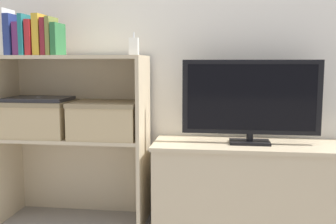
{
  "coord_description": "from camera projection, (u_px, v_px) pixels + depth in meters",
  "views": [
    {
      "loc": [
        0.29,
        -2.0,
        0.93
      ],
      "look_at": [
        0.0,
        0.17,
        0.65
      ],
      "focal_mm": 42.0,
      "sensor_mm": 36.0,
      "label": 1
    }
  ],
  "objects": [
    {
      "name": "wall_back",
      "position": [
        173.0,
        17.0,
        2.36
      ],
      "size": [
        10.0,
        0.05,
        2.4
      ],
      "color": "silver",
      "rests_on": "ground_plane"
    },
    {
      "name": "tv_stand",
      "position": [
        248.0,
        186.0,
        2.2
      ],
      "size": [
        1.07,
        0.38,
        0.48
      ],
      "color": "#CCB793",
      "rests_on": "ground_plane"
    },
    {
      "name": "tv",
      "position": [
        251.0,
        99.0,
        2.14
      ],
      "size": [
        0.75,
        0.14,
        0.46
      ],
      "color": "black",
      "rests_on": "tv_stand"
    },
    {
      "name": "bookshelf_lower_tier",
      "position": [
        79.0,
        164.0,
        2.38
      ],
      "size": [
        0.85,
        0.34,
        0.5
      ],
      "color": "#CCB793",
      "rests_on": "ground_plane"
    },
    {
      "name": "bookshelf_upper_tier",
      "position": [
        76.0,
        85.0,
        2.31
      ],
      "size": [
        0.85,
        0.34,
        0.46
      ],
      "color": "#CCB793",
      "rests_on": "bookshelf_lower_tier"
    },
    {
      "name": "book_tan",
      "position": [
        2.0,
        36.0,
        2.21
      ],
      "size": [
        0.03,
        0.13,
        0.22
      ],
      "color": "tan",
      "rests_on": "bookshelf_upper_tier"
    },
    {
      "name": "book_ivory",
      "position": [
        7.0,
        32.0,
        2.2
      ],
      "size": [
        0.03,
        0.14,
        0.26
      ],
      "color": "silver",
      "rests_on": "bookshelf_upper_tier"
    },
    {
      "name": "book_navy",
      "position": [
        13.0,
        35.0,
        2.2
      ],
      "size": [
        0.04,
        0.16,
        0.22
      ],
      "color": "navy",
      "rests_on": "bookshelf_upper_tier"
    },
    {
      "name": "book_plum",
      "position": [
        21.0,
        39.0,
        2.19
      ],
      "size": [
        0.04,
        0.13,
        0.18
      ],
      "color": "#6B2D66",
      "rests_on": "bookshelf_upper_tier"
    },
    {
      "name": "book_teal",
      "position": [
        27.0,
        35.0,
        2.19
      ],
      "size": [
        0.02,
        0.16,
        0.22
      ],
      "color": "#1E7075",
      "rests_on": "bookshelf_upper_tier"
    },
    {
      "name": "book_crimson",
      "position": [
        33.0,
        38.0,
        2.18
      ],
      "size": [
        0.03,
        0.14,
        0.19
      ],
      "color": "#B22328",
      "rests_on": "bookshelf_upper_tier"
    },
    {
      "name": "book_mustard",
      "position": [
        40.0,
        35.0,
        2.18
      ],
      "size": [
        0.04,
        0.12,
        0.23
      ],
      "color": "gold",
      "rests_on": "bookshelf_upper_tier"
    },
    {
      "name": "book_maroon",
      "position": [
        47.0,
        37.0,
        2.17
      ],
      "size": [
        0.03,
        0.12,
        0.2
      ],
      "color": "maroon",
      "rests_on": "bookshelf_upper_tier"
    },
    {
      "name": "book_olive",
      "position": [
        52.0,
        36.0,
        2.17
      ],
      "size": [
        0.02,
        0.13,
        0.21
      ],
      "color": "olive",
      "rests_on": "bookshelf_upper_tier"
    },
    {
      "name": "book_forest",
      "position": [
        58.0,
        39.0,
        2.17
      ],
      "size": [
        0.03,
        0.15,
        0.17
      ],
      "color": "#286638",
      "rests_on": "bookshelf_upper_tier"
    },
    {
      "name": "baby_monitor",
      "position": [
        134.0,
        46.0,
        2.18
      ],
      "size": [
        0.05,
        0.03,
        0.13
      ],
      "color": "white",
      "rests_on": "bookshelf_upper_tier"
    },
    {
      "name": "storage_basket_left",
      "position": [
        39.0,
        116.0,
        2.29
      ],
      "size": [
        0.38,
        0.3,
        0.2
      ],
      "color": "tan",
      "rests_on": "bookshelf_lower_tier"
    },
    {
      "name": "storage_basket_right",
      "position": [
        106.0,
        118.0,
        2.24
      ],
      "size": [
        0.38,
        0.3,
        0.2
      ],
      "color": "tan",
      "rests_on": "bookshelf_lower_tier"
    },
    {
      "name": "laptop",
      "position": [
        39.0,
        99.0,
        2.28
      ],
      "size": [
        0.36,
        0.25,
        0.02
      ],
      "color": "#2D2D33",
      "rests_on": "storage_basket_left"
    }
  ]
}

